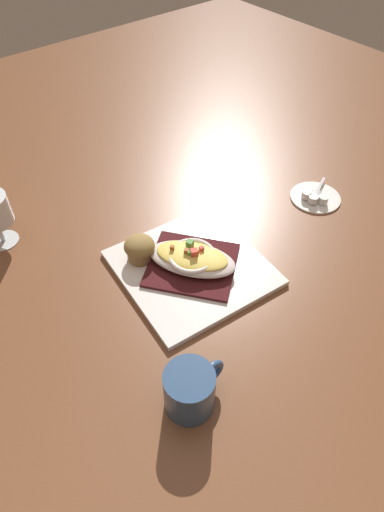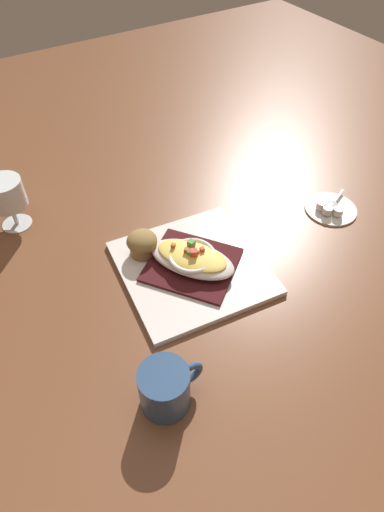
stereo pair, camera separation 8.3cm
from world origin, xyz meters
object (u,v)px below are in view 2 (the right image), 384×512
muffin (142,243)px  coffee_mug (166,390)px  square_plate (192,268)px  creamer_cup_0 (321,204)px  gratin_dish (192,258)px  stemmed_glass (6,196)px  spoon (333,204)px  creamer_saucer (331,208)px  creamer_cup_1 (328,210)px  creamer_cup_2 (338,211)px

muffin → coffee_mug: (0.31, -0.12, -0.00)m
square_plate → creamer_cup_0: size_ratio=11.99×
gratin_dish → stemmed_glass: size_ratio=1.67×
gratin_dish → spoon: 0.39m
muffin → creamer_saucer: muffin is taller
square_plate → creamer_cup_1: 0.36m
creamer_saucer → creamer_cup_0: (-0.01, -0.02, 0.01)m
creamer_cup_0 → creamer_cup_1: 0.02m
coffee_mug → creamer_cup_2: 0.60m
creamer_cup_2 → coffee_mug: bearing=-71.7°
creamer_cup_0 → creamer_cup_2: same height
muffin → spoon: size_ratio=0.73×
gratin_dish → creamer_saucer: bearing=88.5°
square_plate → creamer_saucer: size_ratio=2.31×
spoon → creamer_cup_1: creamer_cup_1 is taller
creamer_cup_2 → muffin: bearing=-105.4°
stemmed_glass → creamer_saucer: size_ratio=0.99×
gratin_dish → creamer_cup_2: bearing=84.4°
coffee_mug → spoon: bearing=110.5°
creamer_cup_0 → muffin: bearing=-101.0°
gratin_dish → creamer_cup_0: bearing=90.4°
coffee_mug → creamer_cup_1: bearing=110.3°
spoon → creamer_cup_0: creamer_cup_0 is taller
muffin → creamer_saucer: bearing=78.0°
coffee_mug → creamer_cup_1: (-0.20, 0.55, -0.02)m
gratin_dish → creamer_saucer: size_ratio=1.65×
square_plate → creamer_saucer: bearing=88.5°
stemmed_glass → spoon: bearing=62.6°
gratin_dish → coffee_mug: bearing=-39.9°
square_plate → creamer_cup_0: bearing=90.5°
muffin → stemmed_glass: 0.33m
creamer_cup_1 → creamer_cup_2: bearing=49.6°
square_plate → gratin_dish: bearing=155.2°
gratin_dish → creamer_cup_1: bearing=86.6°
gratin_dish → stemmed_glass: (-0.34, -0.27, 0.05)m
muffin → creamer_cup_0: 0.44m
creamer_saucer → spoon: bearing=113.8°
stemmed_glass → creamer_cup_1: (0.36, 0.64, -0.07)m
square_plate → stemmed_glass: size_ratio=2.33×
creamer_cup_0 → creamer_cup_2: (0.04, 0.02, 0.00)m
coffee_mug → creamer_cup_0: size_ratio=4.77×
creamer_saucer → creamer_cup_2: 0.03m
creamer_saucer → creamer_cup_1: bearing=-66.2°
square_plate → coffee_mug: size_ratio=2.52×
coffee_mug → spoon: (-0.22, 0.58, -0.02)m
creamer_saucer → muffin: bearing=-102.0°
spoon → creamer_cup_2: bearing=-21.1°
square_plate → gratin_dish: (-0.00, 0.00, 0.03)m
creamer_cup_1 → spoon: bearing=113.8°
gratin_dish → muffin: muffin is taller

